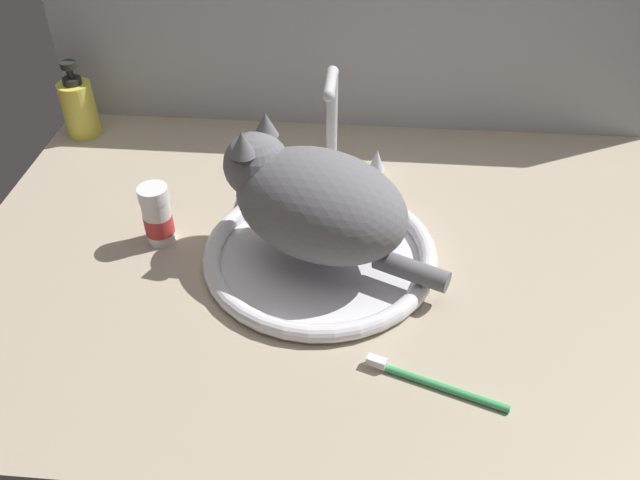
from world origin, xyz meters
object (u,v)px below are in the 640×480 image
Objects in this scene: cat at (309,200)px; toothbrush at (433,383)px; soap_pump_bottle at (79,107)px; sink_basin at (320,254)px; pill_bottle at (157,217)px; faucet at (331,137)px.

toothbrush is (18.11, -24.07, -10.44)cm from cat.
cat reaches higher than soap_pump_bottle.
sink_basin is at bearing -34.29° from soap_pump_bottle.
sink_basin is 2.36× the size of soap_pump_bottle.
cat is 3.45× the size of pill_bottle.
toothbrush is (16.47, -46.76, -7.84)cm from faucet.
faucet is at bearing 109.40° from toothbrush.
faucet is 1.39× the size of soap_pump_bottle.
soap_pump_bottle is at bearing 145.71° from sink_basin.
sink_basin is 28.58cm from toothbrush.
pill_bottle is (-26.19, -20.76, -3.65)cm from faucet.
pill_bottle is 50.14cm from toothbrush.
toothbrush is (16.47, -23.35, -0.58)cm from sink_basin.
soap_pump_bottle is at bearing 127.72° from pill_bottle.
cat reaches higher than sink_basin.
soap_pump_bottle is 0.85× the size of toothbrush.
soap_pump_bottle is at bearing 145.40° from cat.
cat is 25.41cm from pill_bottle.
soap_pump_bottle is at bearing 167.39° from faucet.
faucet is 2.08× the size of pill_bottle.
soap_pump_bottle reaches higher than pill_bottle.
faucet is at bearing 85.88° from cat.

